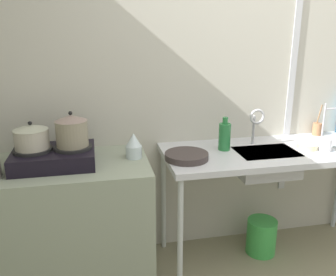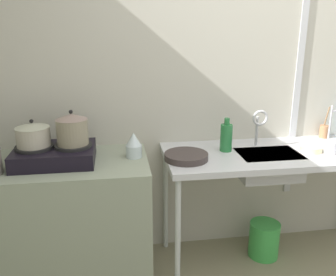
% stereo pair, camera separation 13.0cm
% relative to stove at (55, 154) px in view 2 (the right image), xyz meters
% --- Properties ---
extents(wall_back, '(4.71, 0.10, 2.61)m').
position_rel_stove_xyz_m(wall_back, '(1.42, 0.36, 0.40)').
color(wall_back, '#B7B3A3').
rests_on(wall_back, ground).
extents(wall_metal_strip, '(0.05, 0.01, 2.09)m').
position_rel_stove_xyz_m(wall_metal_strip, '(1.71, 0.30, 0.54)').
color(wall_metal_strip, '#BCBDBF').
extents(counter_concrete, '(1.08, 0.61, 0.85)m').
position_rel_stove_xyz_m(counter_concrete, '(0.03, 0.00, -0.48)').
color(counter_concrete, gray).
rests_on(counter_concrete, ground).
extents(counter_sink, '(1.58, 0.61, 0.85)m').
position_rel_stove_xyz_m(counter_sink, '(1.48, 0.00, -0.12)').
color(counter_sink, '#BCBDBF').
rests_on(counter_sink, ground).
extents(stove, '(0.48, 0.37, 0.12)m').
position_rel_stove_xyz_m(stove, '(0.00, 0.00, 0.00)').
color(stove, black).
rests_on(stove, counter_concrete).
extents(pot_on_left_burner, '(0.20, 0.20, 0.17)m').
position_rel_stove_xyz_m(pot_on_left_burner, '(-0.12, 0.00, 0.13)').
color(pot_on_left_burner, '#A7A08C').
rests_on(pot_on_left_burner, stove).
extents(pot_on_right_burner, '(0.19, 0.19, 0.22)m').
position_rel_stove_xyz_m(pot_on_right_burner, '(0.12, 0.00, 0.16)').
color(pot_on_right_burner, gray).
rests_on(pot_on_right_burner, stove).
extents(percolator, '(0.10, 0.10, 0.16)m').
position_rel_stove_xyz_m(percolator, '(0.49, 0.03, 0.03)').
color(percolator, silver).
rests_on(percolator, counter_concrete).
extents(sink_basin, '(0.41, 0.29, 0.16)m').
position_rel_stove_xyz_m(sink_basin, '(1.38, -0.03, -0.14)').
color(sink_basin, '#BCBDBF').
rests_on(sink_basin, counter_sink).
extents(faucet, '(0.11, 0.07, 0.27)m').
position_rel_stove_xyz_m(faucet, '(1.36, 0.11, 0.13)').
color(faucet, '#BCBDBF').
rests_on(faucet, counter_sink).
extents(frying_pan, '(0.28, 0.28, 0.04)m').
position_rel_stove_xyz_m(frying_pan, '(0.81, -0.07, -0.03)').
color(frying_pan, '#382E2D').
rests_on(frying_pan, counter_sink).
extents(cup_by_rack, '(0.08, 0.08, 0.09)m').
position_rel_stove_xyz_m(cup_by_rack, '(1.78, -0.10, -0.01)').
color(cup_by_rack, white).
rests_on(cup_by_rack, counter_sink).
extents(small_bowl_on_drainboard, '(0.14, 0.14, 0.04)m').
position_rel_stove_xyz_m(small_bowl_on_drainboard, '(1.68, -0.04, -0.04)').
color(small_bowl_on_drainboard, beige).
rests_on(small_bowl_on_drainboard, counter_sink).
extents(bottle_by_sink, '(0.08, 0.08, 0.23)m').
position_rel_stove_xyz_m(bottle_by_sink, '(1.11, 0.06, 0.04)').
color(bottle_by_sink, '#267238').
rests_on(bottle_by_sink, counter_sink).
extents(utensil_jar, '(0.07, 0.07, 0.24)m').
position_rel_stove_xyz_m(utensil_jar, '(1.94, 0.25, -0.00)').
color(utensil_jar, '#A06D48').
rests_on(utensil_jar, counter_sink).
extents(bucket_on_floor, '(0.22, 0.22, 0.27)m').
position_rel_stove_xyz_m(bucket_on_floor, '(1.44, 0.04, -0.77)').
color(bucket_on_floor, green).
rests_on(bucket_on_floor, ground).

